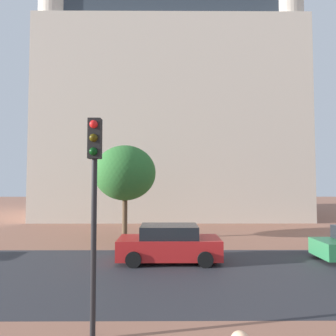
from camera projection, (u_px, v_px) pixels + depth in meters
ground_plane at (160, 269)px, 11.76m from camera, size 120.00×120.00×0.00m
street_asphalt_strip at (160, 273)px, 11.14m from camera, size 120.00×7.69×0.00m
landmark_building at (172, 116)px, 32.80m from camera, size 24.32×15.85×35.73m
car_red at (169, 244)px, 12.87m from camera, size 4.35×2.09×1.56m
traffic_light_pole at (94, 184)px, 6.60m from camera, size 0.28×0.34×4.82m
tree_curb_far at (125, 173)px, 17.94m from camera, size 3.67×3.67×5.63m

